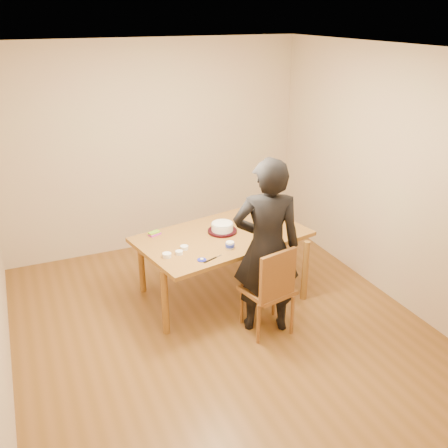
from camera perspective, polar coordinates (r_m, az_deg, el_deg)
name	(u,v)px	position (r m, az deg, el deg)	size (l,w,h in m)	color
room_shell	(208,194)	(4.85, -1.80, 3.39)	(4.00, 4.50, 2.70)	brown
dining_table	(222,237)	(5.42, -0.21, -1.46)	(1.79, 1.06, 0.04)	brown
dining_chair	(267,290)	(4.99, 4.96, -7.51)	(0.44, 0.44, 0.04)	brown
cake_plate	(222,231)	(5.47, -0.20, -0.82)	(0.32, 0.32, 0.02)	#B80C37
cake	(222,227)	(5.45, -0.20, -0.34)	(0.24, 0.24, 0.08)	white
frosting_dome	(222,223)	(5.43, -0.20, 0.15)	(0.23, 0.23, 0.03)	white
frosting_tub	(230,245)	(5.09, 0.69, -2.43)	(0.08, 0.08, 0.07)	white
frosting_lid	(202,260)	(4.88, -2.55, -4.12)	(0.09, 0.09, 0.01)	#171C9A
frosting_dollop	(202,259)	(4.87, -2.56, -3.99)	(0.04, 0.04, 0.02)	white
ramekin_green	(179,253)	(5.00, -5.15, -3.27)	(0.07, 0.07, 0.04)	white
ramekin_yellow	(184,248)	(5.10, -4.56, -2.71)	(0.08, 0.08, 0.04)	white
ramekin_multi	(167,255)	(4.96, -6.55, -3.56)	(0.09, 0.09, 0.04)	white
candy_box_pink	(155,234)	(5.45, -7.92, -1.16)	(0.13, 0.07, 0.02)	#EF38B0
candy_box_green	(154,232)	(5.45, -7.99, -0.96)	(0.12, 0.06, 0.02)	#30991C
spatula	(210,260)	(4.88, -1.57, -4.11)	(0.17, 0.02, 0.01)	black
person	(267,247)	(4.82, 4.89, -2.68)	(0.66, 0.43, 1.80)	black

